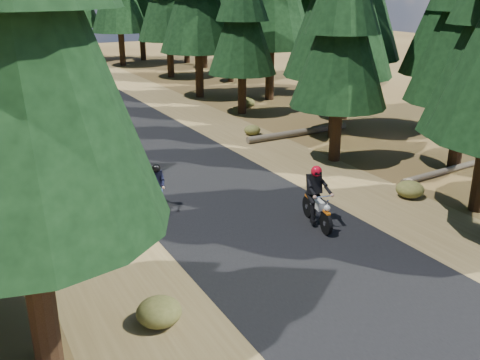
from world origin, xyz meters
name	(u,v)px	position (x,y,z in m)	size (l,w,h in m)	color
ground	(264,230)	(0.00, 0.00, 0.00)	(120.00, 120.00, 0.00)	#48341A
road	(195,180)	(0.00, 5.00, 0.01)	(6.00, 100.00, 0.01)	black
shoulder_l	(68,202)	(-4.60, 5.00, 0.00)	(3.20, 100.00, 0.01)	brown
shoulder_r	(298,162)	(4.60, 5.00, 0.00)	(3.20, 100.00, 0.01)	brown
log_near	(299,133)	(6.98, 8.41, 0.16)	(0.32, 0.32, 5.72)	#4C4233
log_far	(442,172)	(8.55, 1.04, 0.12)	(0.24, 0.24, 4.40)	#4C4233
understory_shrubs	(183,167)	(-0.10, 5.92, 0.28)	(16.25, 27.60, 0.60)	#474C1E
rider_lead	(317,207)	(1.55, -0.44, 0.61)	(1.03, 2.11, 1.81)	silver
rider_follow	(157,196)	(-2.23, 2.88, 0.51)	(1.15, 1.75, 1.51)	maroon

